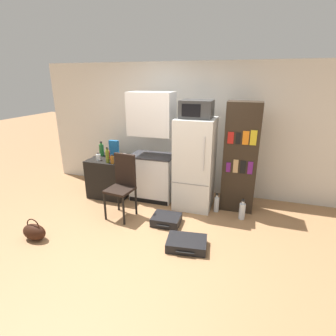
% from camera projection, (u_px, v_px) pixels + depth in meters
% --- Properties ---
extents(ground_plane, '(24.00, 24.00, 0.00)m').
position_uv_depth(ground_plane, '(148.00, 240.00, 3.78)').
color(ground_plane, '#A3754C').
extents(wall_back, '(6.40, 0.10, 2.51)m').
position_uv_depth(wall_back, '(194.00, 130.00, 5.11)').
color(wall_back, silver).
rests_on(wall_back, ground_plane).
extents(side_table, '(0.74, 0.69, 0.75)m').
position_uv_depth(side_table, '(111.00, 176.00, 5.16)').
color(side_table, black).
rests_on(side_table, ground_plane).
extents(kitchen_hutch, '(0.80, 0.52, 1.99)m').
position_uv_depth(kitchen_hutch, '(152.00, 151.00, 4.81)').
color(kitchen_hutch, white).
rests_on(kitchen_hutch, ground_plane).
extents(refrigerator, '(0.65, 0.67, 1.59)m').
position_uv_depth(refrigerator, '(195.00, 164.00, 4.56)').
color(refrigerator, silver).
rests_on(refrigerator, ground_plane).
extents(microwave, '(0.52, 0.42, 0.29)m').
position_uv_depth(microwave, '(197.00, 109.00, 4.25)').
color(microwave, '#333333').
rests_on(microwave, refrigerator).
extents(bookshelf, '(0.55, 0.37, 1.86)m').
position_uv_depth(bookshelf, '(240.00, 158.00, 4.42)').
color(bookshelf, '#2D2319').
rests_on(bookshelf, ground_plane).
extents(bottle_green_tall, '(0.09, 0.09, 0.29)m').
position_uv_depth(bottle_green_tall, '(102.00, 150.00, 5.18)').
color(bottle_green_tall, '#1E6028').
rests_on(bottle_green_tall, side_table).
extents(bottle_clear_short, '(0.09, 0.09, 0.14)m').
position_uv_depth(bottle_clear_short, '(98.00, 157.00, 4.91)').
color(bottle_clear_short, silver).
rests_on(bottle_clear_short, side_table).
extents(bottle_ketchup_red, '(0.08, 0.08, 0.21)m').
position_uv_depth(bottle_ketchup_red, '(108.00, 155.00, 4.94)').
color(bottle_ketchup_red, '#AD1914').
rests_on(bottle_ketchup_red, side_table).
extents(bottle_olive_oil, '(0.07, 0.07, 0.29)m').
position_uv_depth(bottle_olive_oil, '(107.00, 156.00, 4.74)').
color(bottle_olive_oil, '#566619').
rests_on(bottle_olive_oil, side_table).
extents(bottle_amber_beer, '(0.06, 0.06, 0.17)m').
position_uv_depth(bottle_amber_beer, '(112.00, 160.00, 4.71)').
color(bottle_amber_beer, brown).
rests_on(bottle_amber_beer, side_table).
extents(bowl, '(0.12, 0.12, 0.03)m').
position_uv_depth(bowl, '(123.00, 155.00, 5.21)').
color(bowl, silver).
rests_on(bowl, side_table).
extents(cereal_box, '(0.19, 0.07, 0.30)m').
position_uv_depth(cereal_box, '(114.00, 148.00, 5.19)').
color(cereal_box, '#1E66A8').
rests_on(cereal_box, side_table).
extents(chair, '(0.45, 0.45, 1.05)m').
position_uv_depth(chair, '(123.00, 181.00, 4.29)').
color(chair, black).
rests_on(chair, ground_plane).
extents(suitcase_large_flat, '(0.46, 0.41, 0.13)m').
position_uv_depth(suitcase_large_flat, '(166.00, 220.00, 4.19)').
color(suitcase_large_flat, black).
rests_on(suitcase_large_flat, ground_plane).
extents(suitcase_small_flat, '(0.58, 0.46, 0.13)m').
position_uv_depth(suitcase_small_flat, '(187.00, 243.00, 3.59)').
color(suitcase_small_flat, black).
rests_on(suitcase_small_flat, ground_plane).
extents(handbag, '(0.36, 0.20, 0.33)m').
position_uv_depth(handbag, '(34.00, 232.00, 3.75)').
color(handbag, '#33190F').
rests_on(handbag, ground_plane).
extents(water_bottle_front, '(0.10, 0.10, 0.35)m').
position_uv_depth(water_bottle_front, '(242.00, 211.00, 4.30)').
color(water_bottle_front, silver).
rests_on(water_bottle_front, ground_plane).
extents(water_bottle_middle, '(0.08, 0.08, 0.34)m').
position_uv_depth(water_bottle_middle, '(217.00, 204.00, 4.54)').
color(water_bottle_middle, silver).
rests_on(water_bottle_middle, ground_plane).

